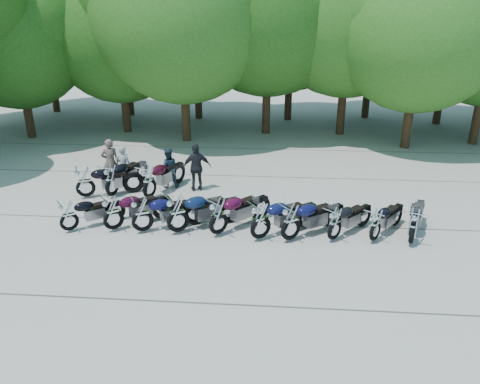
# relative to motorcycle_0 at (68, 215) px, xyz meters

# --- Properties ---
(ground) EXTENTS (90.00, 90.00, 0.00)m
(ground) POSITION_rel_motorcycle_0_xyz_m (5.29, -0.44, -0.58)
(ground) COLOR gray
(ground) RESTS_ON ground
(tree_1) EXTENTS (6.97, 6.97, 8.55)m
(tree_1) POSITION_rel_motorcycle_0_xyz_m (-6.75, 10.79, 4.48)
(tree_1) COLOR #3A2614
(tree_1) RESTS_ON ground
(tree_2) EXTENTS (7.31, 7.31, 8.97)m
(tree_2) POSITION_rel_motorcycle_0_xyz_m (-1.96, 12.40, 4.73)
(tree_2) COLOR #3A2614
(tree_2) RESTS_ON ground
(tree_3) EXTENTS (8.70, 8.70, 10.67)m
(tree_3) POSITION_rel_motorcycle_0_xyz_m (1.72, 10.80, 5.74)
(tree_3) COLOR #3A2614
(tree_3) RESTS_ON ground
(tree_4) EXTENTS (9.13, 9.13, 11.20)m
(tree_4) POSITION_rel_motorcycle_0_xyz_m (5.83, 12.65, 6.05)
(tree_4) COLOR #3A2614
(tree_4) RESTS_ON ground
(tree_5) EXTENTS (9.04, 9.04, 11.10)m
(tree_5) POSITION_rel_motorcycle_0_xyz_m (9.90, 12.76, 5.99)
(tree_5) COLOR #3A2614
(tree_5) RESTS_ON ground
(tree_6) EXTENTS (8.00, 8.00, 9.82)m
(tree_6) POSITION_rel_motorcycle_0_xyz_m (12.84, 10.38, 5.23)
(tree_6) COLOR #3A2614
(tree_6) RESTS_ON ground
(tree_9) EXTENTS (7.59, 7.59, 9.32)m
(tree_9) POSITION_rel_motorcycle_0_xyz_m (-8.24, 17.15, 4.93)
(tree_9) COLOR #3A2614
(tree_9) RESTS_ON ground
(tree_10) EXTENTS (7.78, 7.78, 9.55)m
(tree_10) POSITION_rel_motorcycle_0_xyz_m (-3.00, 16.53, 5.07)
(tree_10) COLOR #3A2614
(tree_10) RESTS_ON ground
(tree_11) EXTENTS (7.56, 7.56, 9.28)m
(tree_11) POSITION_rel_motorcycle_0_xyz_m (1.53, 15.99, 4.91)
(tree_11) COLOR #3A2614
(tree_11) RESTS_ON ground
(tree_12) EXTENTS (7.88, 7.88, 9.67)m
(tree_12) POSITION_rel_motorcycle_0_xyz_m (7.09, 16.03, 5.14)
(tree_12) COLOR #3A2614
(tree_12) RESTS_ON ground
(tree_13) EXTENTS (8.31, 8.31, 10.20)m
(tree_13) POSITION_rel_motorcycle_0_xyz_m (11.98, 17.03, 5.45)
(tree_13) COLOR #3A2614
(tree_13) RESTS_ON ground
(tree_14) EXTENTS (8.02, 8.02, 9.84)m
(tree_14) POSITION_rel_motorcycle_0_xyz_m (15.97, 15.65, 5.24)
(tree_14) COLOR #3A2614
(tree_14) RESTS_ON ground
(motorcycle_0) EXTENTS (2.02, 1.77, 1.17)m
(motorcycle_0) POSITION_rel_motorcycle_0_xyz_m (0.00, 0.00, 0.00)
(motorcycle_0) COLOR black
(motorcycle_0) RESTS_ON ground
(motorcycle_1) EXTENTS (2.28, 2.04, 1.33)m
(motorcycle_1) POSITION_rel_motorcycle_0_xyz_m (1.37, 0.18, 0.08)
(motorcycle_1) COLOR #31061C
(motorcycle_1) RESTS_ON ground
(motorcycle_2) EXTENTS (2.46, 1.69, 1.35)m
(motorcycle_2) POSITION_rel_motorcycle_0_xyz_m (2.32, 0.11, 0.09)
(motorcycle_2) COLOR #0C0D38
(motorcycle_2) RESTS_ON ground
(motorcycle_3) EXTENTS (2.57, 2.02, 1.44)m
(motorcycle_3) POSITION_rel_motorcycle_0_xyz_m (3.43, 0.15, 0.14)
(motorcycle_3) COLOR #0D1A3A
(motorcycle_3) RESTS_ON ground
(motorcycle_4) EXTENTS (2.26, 2.31, 1.40)m
(motorcycle_4) POSITION_rel_motorcycle_0_xyz_m (4.70, 0.11, 0.12)
(motorcycle_4) COLOR #3E0823
(motorcycle_4) RESTS_ON ground
(motorcycle_5) EXTENTS (2.46, 2.03, 1.40)m
(motorcycle_5) POSITION_rel_motorcycle_0_xyz_m (6.00, -0.09, 0.11)
(motorcycle_5) COLOR #0D123C
(motorcycle_5) RESTS_ON ground
(motorcycle_6) EXTENTS (2.41, 2.04, 1.38)m
(motorcycle_6) POSITION_rel_motorcycle_0_xyz_m (6.91, -0.10, 0.11)
(motorcycle_6) COLOR #0C0E36
(motorcycle_6) RESTS_ON ground
(motorcycle_7) EXTENTS (1.95, 2.02, 1.22)m
(motorcycle_7) POSITION_rel_motorcycle_0_xyz_m (8.23, 0.04, 0.02)
(motorcycle_7) COLOR black
(motorcycle_7) RESTS_ON ground
(motorcycle_8) EXTENTS (1.79, 2.10, 1.20)m
(motorcycle_8) POSITION_rel_motorcycle_0_xyz_m (9.44, 0.07, 0.02)
(motorcycle_8) COLOR black
(motorcycle_8) RESTS_ON ground
(motorcycle_9) EXTENTS (1.50, 2.40, 1.30)m
(motorcycle_9) POSITION_rel_motorcycle_0_xyz_m (10.50, -0.03, 0.07)
(motorcycle_9) COLOR black
(motorcycle_9) RESTS_ON ground
(motorcycle_10) EXTENTS (2.50, 1.66, 1.36)m
(motorcycle_10) POSITION_rel_motorcycle_0_xyz_m (-0.53, 2.71, 0.10)
(motorcycle_10) COLOR black
(motorcycle_10) RESTS_ON ground
(motorcycle_11) EXTENTS (1.57, 2.61, 1.41)m
(motorcycle_11) POSITION_rel_motorcycle_0_xyz_m (0.39, 2.92, 0.12)
(motorcycle_11) COLOR black
(motorcycle_11) RESTS_ON ground
(motorcycle_12) EXTENTS (1.71, 2.66, 1.45)m
(motorcycle_12) POSITION_rel_motorcycle_0_xyz_m (1.83, 2.82, 0.14)
(motorcycle_12) COLOR black
(motorcycle_12) RESTS_ON ground
(rider_0) EXTENTS (0.79, 0.63, 1.88)m
(rider_0) POSITION_rel_motorcycle_0_xyz_m (-0.05, 4.18, 0.35)
(rider_0) COLOR brown
(rider_0) RESTS_ON ground
(rider_1) EXTENTS (0.91, 0.80, 1.58)m
(rider_1) POSITION_rel_motorcycle_0_xyz_m (2.26, 4.07, 0.21)
(rider_1) COLOR #1D2F3D
(rider_1) RESTS_ON ground
(rider_2) EXTENTS (1.17, 0.76, 1.86)m
(rider_2) POSITION_rel_motorcycle_0_xyz_m (3.42, 3.83, 0.34)
(rider_2) COLOR black
(rider_2) RESTS_ON ground
(rider_3) EXTENTS (0.62, 0.43, 1.64)m
(rider_3) POSITION_rel_motorcycle_0_xyz_m (0.49, 4.12, 0.23)
(rider_3) COLOR gray
(rider_3) RESTS_ON ground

